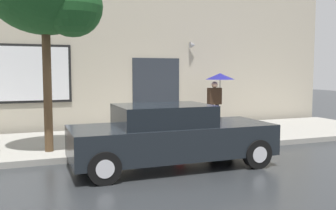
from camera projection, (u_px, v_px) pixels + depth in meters
ground_plane at (115, 171)px, 7.95m from camera, size 60.00×60.00×0.00m
sidewalk at (92, 142)px, 10.74m from camera, size 20.00×4.00×0.15m
building_facade at (78, 31)px, 12.76m from camera, size 20.00×0.67×7.00m
parked_car at (171, 136)px, 8.24m from camera, size 4.46×1.80×1.39m
fire_hydrant at (181, 128)px, 10.34m from camera, size 0.30×0.44×0.79m
pedestrian_with_umbrella at (218, 84)px, 13.08m from camera, size 1.03×1.03×1.90m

